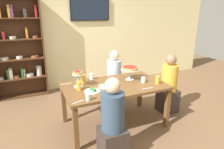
# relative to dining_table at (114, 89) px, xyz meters

# --- Properties ---
(ground_plane) EXTENTS (12.00, 12.00, 0.00)m
(ground_plane) POSITION_rel_dining_table_xyz_m (0.00, 0.00, -0.66)
(ground_plane) COLOR brown
(rear_partition) EXTENTS (8.00, 0.12, 2.80)m
(rear_partition) POSITION_rel_dining_table_xyz_m (0.00, 2.20, 0.74)
(rear_partition) COLOR beige
(rear_partition) RESTS_ON ground_plane
(dining_table) EXTENTS (1.69, 0.99, 0.74)m
(dining_table) POSITION_rel_dining_table_xyz_m (0.00, 0.00, 0.00)
(dining_table) COLOR brown
(dining_table) RESTS_ON ground_plane
(bookshelf) EXTENTS (1.10, 0.30, 2.21)m
(bookshelf) POSITION_rel_dining_table_xyz_m (-1.45, 2.02, 0.46)
(bookshelf) COLOR #4C2D19
(bookshelf) RESTS_ON ground_plane
(television) EXTENTS (1.00, 0.05, 0.56)m
(television) POSITION_rel_dining_table_xyz_m (0.30, 2.11, 1.31)
(television) COLOR black
(diner_far_right) EXTENTS (0.34, 0.34, 1.15)m
(diner_far_right) POSITION_rel_dining_table_xyz_m (0.36, 0.79, -0.17)
(diner_far_right) COLOR #382D28
(diner_far_right) RESTS_ON ground_plane
(diner_near_left) EXTENTS (0.34, 0.34, 1.15)m
(diner_near_left) POSITION_rel_dining_table_xyz_m (-0.37, -0.76, -0.17)
(diner_near_left) COLOR #382D28
(diner_near_left) RESTS_ON ground_plane
(diner_head_east) EXTENTS (0.34, 0.34, 1.15)m
(diner_head_east) POSITION_rel_dining_table_xyz_m (1.16, 0.01, -0.17)
(diner_head_east) COLOR #382D28
(diner_head_east) RESTS_ON ground_plane
(deep_dish_pizza_stand) EXTENTS (0.32, 0.32, 0.24)m
(deep_dish_pizza_stand) POSITION_rel_dining_table_xyz_m (0.36, 0.13, 0.28)
(deep_dish_pizza_stand) COLOR silver
(deep_dish_pizza_stand) RESTS_ON dining_table
(personal_pizza_stand) EXTENTS (0.18, 0.18, 0.26)m
(personal_pizza_stand) POSITION_rel_dining_table_xyz_m (-0.57, 0.15, 0.27)
(personal_pizza_stand) COLOR silver
(personal_pizza_stand) RESTS_ON dining_table
(salad_plate_near_diner) EXTENTS (0.22, 0.22, 0.07)m
(salad_plate_near_diner) POSITION_rel_dining_table_xyz_m (-0.17, -0.01, 0.10)
(salad_plate_near_diner) COLOR white
(salad_plate_near_diner) RESTS_ON dining_table
(salad_plate_far_diner) EXTENTS (0.25, 0.25, 0.07)m
(salad_plate_far_diner) POSITION_rel_dining_table_xyz_m (-0.43, -0.13, 0.10)
(salad_plate_far_diner) COLOR white
(salad_plate_far_diner) RESTS_ON dining_table
(beer_glass_amber_tall) EXTENTS (0.08, 0.08, 0.15)m
(beer_glass_amber_tall) POSITION_rel_dining_table_xyz_m (-0.45, 0.28, 0.16)
(beer_glass_amber_tall) COLOR gold
(beer_glass_amber_tall) RESTS_ON dining_table
(beer_glass_amber_short) EXTENTS (0.08, 0.08, 0.14)m
(beer_glass_amber_short) POSITION_rel_dining_table_xyz_m (-0.60, 0.01, 0.15)
(beer_glass_amber_short) COLOR gold
(beer_glass_amber_short) RESTS_ON dining_table
(beer_glass_amber_spare) EXTENTS (0.08, 0.08, 0.13)m
(beer_glass_amber_spare) POSITION_rel_dining_table_xyz_m (0.69, -0.24, 0.15)
(beer_glass_amber_spare) COLOR gold
(beer_glass_amber_spare) RESTS_ON dining_table
(water_glass_clear_near) EXTENTS (0.07, 0.07, 0.09)m
(water_glass_clear_near) POSITION_rel_dining_table_xyz_m (0.50, -0.10, 0.13)
(water_glass_clear_near) COLOR white
(water_glass_clear_near) RESTS_ON dining_table
(water_glass_clear_far) EXTENTS (0.07, 0.07, 0.11)m
(water_glass_clear_far) POSITION_rel_dining_table_xyz_m (-0.26, 0.42, 0.14)
(water_glass_clear_far) COLOR white
(water_glass_clear_far) RESTS_ON dining_table
(water_glass_clear_spare) EXTENTS (0.07, 0.07, 0.10)m
(water_glass_clear_spare) POSITION_rel_dining_table_xyz_m (-0.58, -0.40, 0.13)
(water_glass_clear_spare) COLOR white
(water_glass_clear_spare) RESTS_ON dining_table
(cutlery_fork_near) EXTENTS (0.18, 0.02, 0.00)m
(cutlery_fork_near) POSITION_rel_dining_table_xyz_m (-0.73, 0.36, 0.09)
(cutlery_fork_near) COLOR silver
(cutlery_fork_near) RESTS_ON dining_table
(cutlery_knife_near) EXTENTS (0.17, 0.08, 0.00)m
(cutlery_knife_near) POSITION_rel_dining_table_xyz_m (-0.72, -0.40, 0.09)
(cutlery_knife_near) COLOR silver
(cutlery_knife_near) RESTS_ON dining_table
(cutlery_fork_far) EXTENTS (0.18, 0.03, 0.00)m
(cutlery_fork_far) POSITION_rel_dining_table_xyz_m (0.41, -0.36, 0.09)
(cutlery_fork_far) COLOR silver
(cutlery_fork_far) RESTS_ON dining_table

